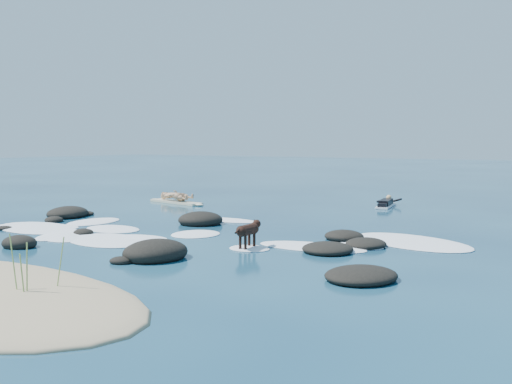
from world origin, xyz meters
The scene contains 6 objects.
ground centered at (0.00, 0.00, 0.00)m, with size 160.00×160.00×0.00m, color #0A2642.
reef_rocks centered at (-0.53, -1.45, 0.11)m, with size 14.62×7.39×0.61m.
breaking_foam centered at (-0.86, -0.92, 0.01)m, with size 14.91×7.18×0.12m.
standing_surfer_rig centered at (-6.46, 5.88, 0.82)m, with size 3.62×1.23×2.07m.
paddling_surfer_rig centered at (2.04, 9.52, 0.15)m, with size 1.15×2.51×0.43m.
dog centered at (2.30, -1.70, 0.50)m, with size 0.31×1.19×0.76m.
Camera 1 is at (10.09, -13.85, 2.74)m, focal length 40.00 mm.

